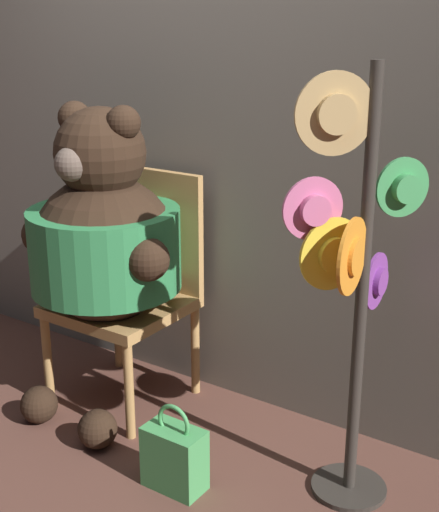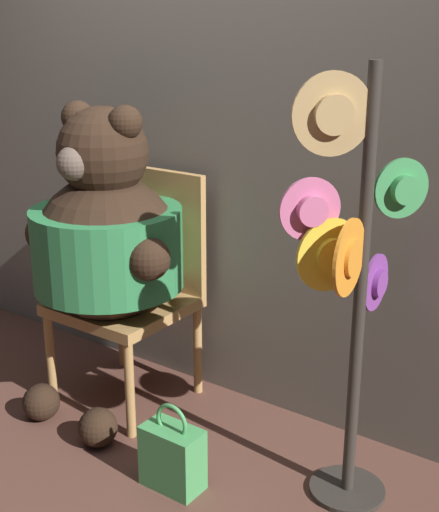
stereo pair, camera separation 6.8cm
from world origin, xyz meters
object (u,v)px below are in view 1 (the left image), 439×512
Objects in this scene: chair at (134,281)px; hat_display_rack at (353,271)px; handbag_on_ground at (174,457)px; teddy_bear at (103,240)px.

hat_display_rack reaches higher than chair.
chair is 0.88m from handbag_on_ground.
teddy_bear is (0.00, -0.18, 0.24)m from chair.
teddy_bear is 0.87× the size of hat_display_rack.
hat_display_rack is 0.97m from handbag_on_ground.
hat_display_rack is (1.12, -0.17, 0.33)m from chair.
handbag_on_ground is at bearing -27.31° from teddy_bear.
hat_display_rack is at bearing 31.00° from handbag_on_ground.
teddy_bear is at bearing -179.59° from hat_display_rack.
hat_display_rack is at bearing -8.76° from chair.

